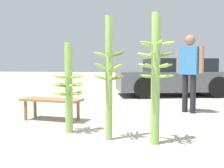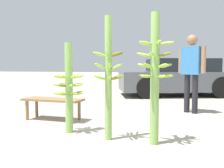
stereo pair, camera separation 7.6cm
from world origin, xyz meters
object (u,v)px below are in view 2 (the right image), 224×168
market_bench (53,102)px  vendor_person (192,67)px  banana_stalk_right (155,76)px  banana_stalk_center (108,76)px  parked_car (177,77)px  banana_stalk_left (69,87)px

market_bench → vendor_person: bearing=33.2°
vendor_person → market_bench: 3.04m
banana_stalk_right → vendor_person: (0.55, 2.47, 0.12)m
banana_stalk_center → parked_car: size_ratio=0.40×
banana_stalk_left → banana_stalk_right: bearing=-10.2°
banana_stalk_center → market_bench: (-1.38, 0.95, -0.54)m
vendor_person → parked_car: vendor_person is taller
banana_stalk_center → vendor_person: size_ratio=1.00×
banana_stalk_right → banana_stalk_left: bearing=169.8°
banana_stalk_left → parked_car: bearing=74.6°
banana_stalk_center → market_bench: bearing=145.5°
banana_stalk_center → market_bench: size_ratio=1.45×
banana_stalk_right → parked_car: size_ratio=0.40×
banana_stalk_right → parked_car: 5.82m
banana_stalk_left → banana_stalk_right: banana_stalk_right is taller
banana_stalk_right → vendor_person: bearing=77.6°
banana_stalk_center → vendor_person: 2.72m
parked_car → market_bench: bearing=136.1°
vendor_person → parked_car: (-0.35, 3.34, -0.38)m
vendor_person → parked_car: size_ratio=0.40×
banana_stalk_center → market_bench: 1.76m
banana_stalk_left → banana_stalk_center: bearing=-16.7°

